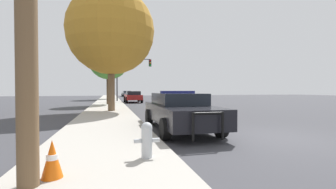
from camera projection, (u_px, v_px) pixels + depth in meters
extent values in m
plane|color=#3D3D42|center=(274.00, 138.00, 6.98)|extent=(110.00, 110.00, 0.00)
cube|color=#ADA89E|center=(104.00, 146.00, 5.70)|extent=(3.00, 110.00, 0.13)
cube|color=black|center=(179.00, 113.00, 8.26)|extent=(1.88, 4.90, 0.61)
cube|color=black|center=(178.00, 99.00, 8.49)|extent=(1.60, 2.56, 0.42)
cylinder|color=black|center=(221.00, 127.00, 7.02)|extent=(0.25, 0.67, 0.67)
cylinder|color=black|center=(165.00, 129.00, 6.59)|extent=(0.25, 0.67, 0.67)
cylinder|color=black|center=(189.00, 116.00, 9.95)|extent=(0.25, 0.67, 0.67)
cylinder|color=black|center=(149.00, 117.00, 9.52)|extent=(0.25, 0.67, 0.67)
cylinder|color=black|center=(223.00, 126.00, 5.88)|extent=(0.07, 0.07, 0.73)
cylinder|color=black|center=(193.00, 127.00, 5.68)|extent=(0.07, 0.07, 0.73)
cylinder|color=black|center=(208.00, 113.00, 5.77)|extent=(0.87, 0.08, 0.07)
cube|color=navy|center=(178.00, 92.00, 8.48)|extent=(1.32, 0.22, 0.09)
cube|color=navy|center=(203.00, 112.00, 8.48)|extent=(0.05, 3.51, 0.17)
cylinder|color=#B7BCC1|center=(147.00, 143.00, 4.49)|extent=(0.22, 0.22, 0.57)
sphere|color=#B7BCC1|center=(147.00, 128.00, 4.48)|extent=(0.23, 0.23, 0.23)
cylinder|color=#B7BCC1|center=(138.00, 141.00, 4.44)|extent=(0.15, 0.09, 0.09)
cylinder|color=#B7BCC1|center=(156.00, 140.00, 4.53)|extent=(0.15, 0.09, 0.09)
cylinder|color=#424247|center=(117.00, 79.00, 27.48)|extent=(0.16, 0.16, 5.39)
cylinder|color=#424247|center=(134.00, 59.00, 27.95)|extent=(4.11, 0.11, 0.11)
cube|color=black|center=(150.00, 63.00, 28.47)|extent=(0.30, 0.24, 0.90)
sphere|color=red|center=(150.00, 60.00, 28.34)|extent=(0.20, 0.20, 0.20)
sphere|color=orange|center=(150.00, 63.00, 28.34)|extent=(0.20, 0.20, 0.20)
sphere|color=green|center=(150.00, 65.00, 28.35)|extent=(0.20, 0.20, 0.20)
cube|color=slate|center=(127.00, 94.00, 50.90)|extent=(1.99, 4.73, 0.56)
cube|color=black|center=(127.00, 92.00, 50.67)|extent=(1.63, 2.49, 0.40)
cylinder|color=black|center=(122.00, 95.00, 52.02)|extent=(0.27, 0.68, 0.67)
cylinder|color=black|center=(130.00, 95.00, 52.54)|extent=(0.27, 0.68, 0.67)
cylinder|color=black|center=(123.00, 95.00, 49.28)|extent=(0.27, 0.68, 0.67)
cylinder|color=black|center=(131.00, 95.00, 49.79)|extent=(0.27, 0.68, 0.67)
cube|color=maroon|center=(133.00, 97.00, 26.79)|extent=(1.80, 4.40, 0.55)
cube|color=black|center=(133.00, 93.00, 26.57)|extent=(1.53, 2.29, 0.44)
cylinder|color=black|center=(125.00, 99.00, 27.88)|extent=(0.25, 0.72, 0.72)
cylinder|color=black|center=(139.00, 99.00, 28.33)|extent=(0.25, 0.72, 0.72)
cylinder|color=black|center=(127.00, 100.00, 25.26)|extent=(0.25, 0.72, 0.72)
cylinder|color=black|center=(142.00, 100.00, 25.71)|extent=(0.25, 0.72, 0.72)
cylinder|color=brown|center=(111.00, 83.00, 14.67)|extent=(0.45, 0.45, 3.64)
sphere|color=#B77F28|center=(111.00, 31.00, 14.61)|extent=(5.64, 5.64, 5.64)
cylinder|color=#4C3823|center=(108.00, 87.00, 21.69)|extent=(0.37, 0.37, 3.24)
sphere|color=#4C8E38|center=(108.00, 60.00, 21.63)|extent=(3.78, 3.78, 3.78)
cylinder|color=brown|center=(112.00, 85.00, 35.53)|extent=(0.47, 0.47, 4.18)
sphere|color=#4C8E38|center=(112.00, 64.00, 35.46)|extent=(4.61, 4.61, 4.61)
cone|color=orange|center=(52.00, 159.00, 3.45)|extent=(0.32, 0.32, 0.59)
cylinder|color=white|center=(52.00, 157.00, 3.45)|extent=(0.17, 0.17, 0.08)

